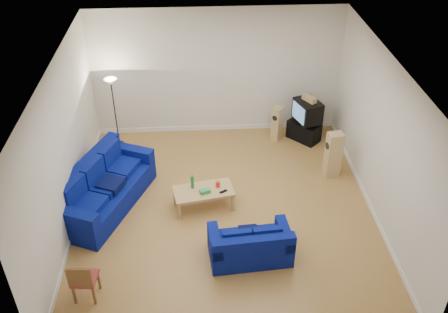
{
  "coord_description": "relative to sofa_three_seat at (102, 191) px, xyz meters",
  "views": [
    {
      "loc": [
        -0.5,
        -7.76,
        6.73
      ],
      "look_at": [
        0.0,
        0.4,
        1.1
      ],
      "focal_mm": 40.0,
      "sensor_mm": 36.0,
      "label": 1
    }
  ],
  "objects": [
    {
      "name": "av_receiver",
      "position": [
        4.67,
        2.25,
        0.17
      ],
      "size": [
        0.5,
        0.54,
        0.1
      ],
      "primitive_type": "cube",
      "rotation": [
        0.0,
        0.0,
        -1.15
      ],
      "color": "black",
      "rests_on": "tv_stand"
    },
    {
      "name": "remote",
      "position": [
        2.48,
        -0.28,
        0.09
      ],
      "size": [
        0.17,
        0.13,
        0.02
      ],
      "primitive_type": "cube",
      "rotation": [
        0.0,
        0.0,
        0.52
      ],
      "color": "black",
      "rests_on": "coffee_table"
    },
    {
      "name": "dining_chair",
      "position": [
        0.06,
        -2.46,
        0.11
      ],
      "size": [
        0.44,
        0.44,
        0.84
      ],
      "rotation": [
        0.0,
        0.0,
        -0.1
      ],
      "color": "brown",
      "rests_on": "ground"
    },
    {
      "name": "television",
      "position": [
        4.66,
        2.21,
        0.48
      ],
      "size": [
        0.69,
        0.8,
        0.52
      ],
      "rotation": [
        0.0,
        0.0,
        -1.23
      ],
      "color": "black",
      "rests_on": "av_receiver"
    },
    {
      "name": "speaker_left",
      "position": [
        3.97,
        2.31,
        0.09
      ],
      "size": [
        0.33,
        0.34,
        0.89
      ],
      "rotation": [
        0.0,
        0.0,
        -0.7
      ],
      "color": "tan",
      "rests_on": "ground"
    },
    {
      "name": "speaker_right",
      "position": [
        4.96,
        0.74,
        0.19
      ],
      "size": [
        0.37,
        0.3,
        1.09
      ],
      "rotation": [
        0.0,
        0.0,
        -1.42
      ],
      "color": "tan",
      "rests_on": "ground"
    },
    {
      "name": "tv_stand",
      "position": [
        4.64,
        2.26,
        -0.12
      ],
      "size": [
        0.85,
        0.86,
        0.47
      ],
      "primitive_type": "cube",
      "rotation": [
        0.0,
        0.0,
        -0.81
      ],
      "color": "black",
      "rests_on": "ground"
    },
    {
      "name": "sofa_three_seat",
      "position": [
        0.0,
        0.0,
        0.0
      ],
      "size": [
        1.97,
        2.73,
        0.97
      ],
      "rotation": [
        0.0,
        0.0,
        -1.97
      ],
      "color": "#0D1557",
      "rests_on": "ground"
    },
    {
      "name": "tissue_box",
      "position": [
        2.11,
        -0.29,
        0.12
      ],
      "size": [
        0.23,
        0.17,
        0.08
      ],
      "primitive_type": "cube",
      "rotation": [
        0.0,
        0.0,
        0.32
      ],
      "color": "green",
      "rests_on": "coffee_table"
    },
    {
      "name": "red_canister",
      "position": [
        2.38,
        -0.11,
        0.14
      ],
      "size": [
        0.11,
        0.11,
        0.13
      ],
      "primitive_type": "cylinder",
      "rotation": [
        0.0,
        0.0,
        -0.24
      ],
      "color": "red",
      "rests_on": "coffee_table"
    },
    {
      "name": "room",
      "position": [
        2.51,
        -0.39,
        1.18
      ],
      "size": [
        6.01,
        6.51,
        3.21
      ],
      "color": "brown",
      "rests_on": "ground"
    },
    {
      "name": "centre_speaker",
      "position": [
        4.68,
        2.23,
        0.8
      ],
      "size": [
        0.33,
        0.4,
        0.13
      ],
      "primitive_type": "cube",
      "rotation": [
        0.0,
        0.0,
        -1.01
      ],
      "color": "tan",
      "rests_on": "television"
    },
    {
      "name": "coffee_table",
      "position": [
        2.08,
        -0.2,
        0.03
      ],
      "size": [
        1.3,
        0.81,
        0.44
      ],
      "rotation": [
        0.0,
        0.0,
        0.18
      ],
      "color": "tan",
      "rests_on": "ground"
    },
    {
      "name": "floor_lamp",
      "position": [
        0.06,
        2.31,
        1.1
      ],
      "size": [
        0.3,
        0.3,
        1.76
      ],
      "color": "black",
      "rests_on": "ground"
    },
    {
      "name": "sofa_loveseat",
      "position": [
        2.89,
        -1.7,
        -0.08
      ],
      "size": [
        1.53,
        0.94,
        0.73
      ],
      "rotation": [
        0.0,
        0.0,
        0.08
      ],
      "color": "#0D1557",
      "rests_on": "ground"
    },
    {
      "name": "bottle",
      "position": [
        1.86,
        -0.11,
        0.22
      ],
      "size": [
        0.07,
        0.07,
        0.29
      ],
      "primitive_type": "cylinder",
      "rotation": [
        0.0,
        0.0,
        0.1
      ],
      "color": "#197233",
      "rests_on": "coffee_table"
    }
  ]
}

